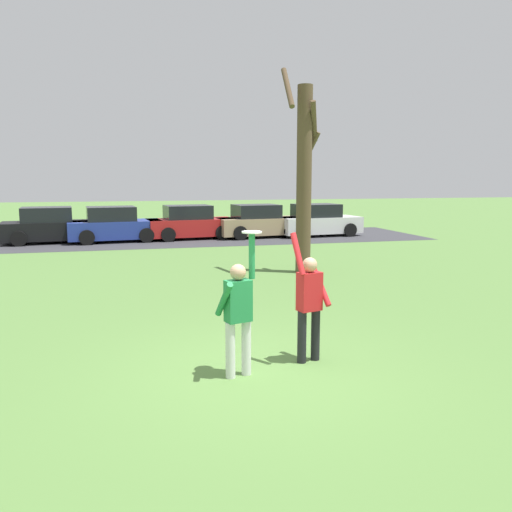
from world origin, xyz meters
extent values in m
plane|color=#567F3D|center=(0.00, 0.00, 0.00)|extent=(120.00, 120.00, 0.00)
cylinder|color=silver|center=(-0.48, -0.15, 0.41)|extent=(0.14, 0.14, 0.82)
cylinder|color=silver|center=(-0.23, -0.08, 0.41)|extent=(0.14, 0.14, 0.82)
cube|color=#238447|center=(-0.35, -0.11, 1.12)|extent=(0.41, 0.31, 0.60)
sphere|color=tan|center=(-0.35, -0.11, 1.53)|extent=(0.23, 0.23, 0.23)
cylinder|color=#238447|center=(-0.57, -0.17, 1.17)|extent=(0.20, 0.48, 0.58)
cylinder|color=#238447|center=(-0.14, -0.05, 1.75)|extent=(0.09, 0.09, 0.66)
cylinder|color=black|center=(0.97, 0.26, 0.41)|extent=(0.14, 0.14, 0.82)
cylinder|color=black|center=(0.72, 0.19, 0.41)|extent=(0.14, 0.14, 0.82)
cube|color=red|center=(0.84, 0.23, 1.12)|extent=(0.41, 0.31, 0.60)
sphere|color=tan|center=(0.84, 0.23, 1.53)|extent=(0.23, 0.23, 0.23)
cylinder|color=red|center=(1.06, 0.29, 1.17)|extent=(0.20, 0.48, 0.58)
cylinder|color=red|center=(0.63, 0.16, 1.72)|extent=(0.16, 0.35, 0.65)
cylinder|color=white|center=(-0.14, -0.05, 2.09)|extent=(0.28, 0.28, 0.02)
cube|color=black|center=(-5.15, 17.25, 0.55)|extent=(4.27, 2.22, 0.80)
cube|color=black|center=(-5.30, 17.23, 1.27)|extent=(2.26, 1.85, 0.64)
cylinder|color=black|center=(-3.98, 18.29, 0.33)|extent=(0.68, 0.29, 0.66)
cylinder|color=black|center=(-3.79, 16.48, 0.33)|extent=(0.68, 0.29, 0.66)
cylinder|color=black|center=(-6.51, 18.02, 0.33)|extent=(0.68, 0.29, 0.66)
cylinder|color=black|center=(-6.32, 16.21, 0.33)|extent=(0.68, 0.29, 0.66)
cube|color=#233893|center=(-2.39, 16.98, 0.55)|extent=(4.27, 2.22, 0.80)
cube|color=black|center=(-2.54, 16.96, 1.27)|extent=(2.26, 1.85, 0.64)
cylinder|color=black|center=(-1.22, 18.01, 0.33)|extent=(0.68, 0.29, 0.66)
cylinder|color=black|center=(-1.03, 16.20, 0.33)|extent=(0.68, 0.29, 0.66)
cylinder|color=black|center=(-3.75, 17.75, 0.33)|extent=(0.68, 0.29, 0.66)
cylinder|color=black|center=(-3.56, 15.94, 0.33)|extent=(0.68, 0.29, 0.66)
cube|color=red|center=(1.10, 17.27, 0.55)|extent=(4.27, 2.22, 0.80)
cube|color=black|center=(0.95, 17.25, 1.27)|extent=(2.26, 1.85, 0.64)
cylinder|color=black|center=(2.27, 18.31, 0.33)|extent=(0.68, 0.29, 0.66)
cylinder|color=black|center=(2.46, 16.50, 0.33)|extent=(0.68, 0.29, 0.66)
cylinder|color=black|center=(-0.26, 18.04, 0.33)|extent=(0.68, 0.29, 0.66)
cylinder|color=black|center=(-0.07, 16.23, 0.33)|extent=(0.68, 0.29, 0.66)
cube|color=tan|center=(4.40, 17.11, 0.55)|extent=(4.27, 2.22, 0.80)
cube|color=black|center=(4.25, 17.10, 1.27)|extent=(2.26, 1.85, 0.64)
cylinder|color=black|center=(5.56, 18.15, 0.33)|extent=(0.68, 0.29, 0.66)
cylinder|color=black|center=(5.75, 16.34, 0.33)|extent=(0.68, 0.29, 0.66)
cylinder|color=black|center=(3.04, 17.89, 0.33)|extent=(0.68, 0.29, 0.66)
cylinder|color=black|center=(3.23, 16.07, 0.33)|extent=(0.68, 0.29, 0.66)
cube|color=white|center=(7.44, 16.97, 0.55)|extent=(4.27, 2.22, 0.80)
cube|color=black|center=(7.29, 16.95, 1.27)|extent=(2.26, 1.85, 0.64)
cylinder|color=black|center=(8.61, 18.01, 0.33)|extent=(0.68, 0.29, 0.66)
cylinder|color=black|center=(8.80, 16.20, 0.33)|extent=(0.68, 0.29, 0.66)
cylinder|color=black|center=(6.08, 17.74, 0.33)|extent=(0.68, 0.29, 0.66)
cylinder|color=black|center=(6.27, 15.93, 0.33)|extent=(0.68, 0.29, 0.66)
cube|color=#38383D|center=(1.16, 17.21, 0.00)|extent=(22.28, 6.40, 0.01)
cylinder|color=brown|center=(3.32, 7.57, 2.77)|extent=(0.45, 0.45, 5.54)
cylinder|color=brown|center=(3.54, 7.77, 3.66)|extent=(0.60, 0.65, 1.15)
cylinder|color=brown|center=(3.56, 7.45, 4.50)|extent=(0.46, 0.68, 1.15)
cylinder|color=brown|center=(2.80, 7.61, 5.44)|extent=(0.23, 1.18, 1.31)
camera|label=1|loc=(-1.84, -7.06, 2.84)|focal=35.96mm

